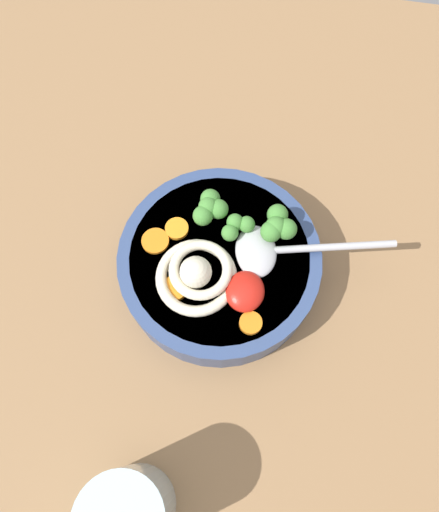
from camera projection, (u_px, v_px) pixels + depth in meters
table_slab at (243, 256)px, 57.36cm from camera, size 91.22×91.22×4.22cm
soup_bowl at (220, 264)px, 51.85cm from camera, size 22.18×22.18×5.14cm
noodle_pile at (197, 274)px, 47.53cm from camera, size 9.42×9.24×3.79cm
soup_spoon at (269, 250)px, 48.92cm from camera, size 7.35×17.52×1.60cm
chili_sauce_dollop at (245, 291)px, 47.01cm from camera, size 4.47×4.02×2.01cm
broccoli_floret_near_spoon at (278, 224)px, 48.55cm from camera, size 4.42×3.81×3.50cm
broccoli_floret_left at (236, 227)px, 48.91cm from camera, size 3.56×3.07×2.82cm
broccoli_floret_beside_chili at (210, 208)px, 49.37cm from camera, size 4.25×3.66×3.36cm
carrot_slice_front at (175, 288)px, 47.84cm from camera, size 2.69×2.69×0.65cm
carrot_slice_right at (155, 241)px, 49.98cm from camera, size 2.99×2.99×0.43cm
carrot_slice_beside_noodles at (251, 323)px, 46.42cm from camera, size 2.33×2.33×0.74cm
carrot_slice_extra_b at (177, 229)px, 50.49cm from camera, size 2.57×2.57×0.51cm
drinking_glass at (129, 512)px, 40.68cm from camera, size 7.55×7.55×9.79cm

